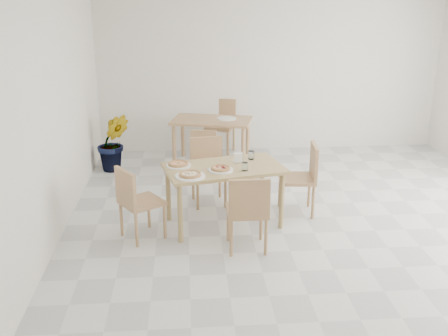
{
  "coord_description": "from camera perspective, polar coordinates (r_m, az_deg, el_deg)",
  "views": [
    {
      "loc": [
        -1.51,
        -5.59,
        2.79
      ],
      "look_at": [
        -1.06,
        0.34,
        0.73
      ],
      "focal_mm": 42.0,
      "sensor_mm": 36.0,
      "label": 1
    }
  ],
  "objects": [
    {
      "name": "pizza_mushroom",
      "position": [
        5.95,
        -3.72,
        -0.68
      ],
      "size": [
        0.33,
        0.33,
        0.03
      ],
      "rotation": [
        0.0,
        0.0,
        0.37
      ],
      "color": "tan",
      "rests_on": "plate_mushroom"
    },
    {
      "name": "potted_plant",
      "position": [
        8.48,
        -11.94,
        2.74
      ],
      "size": [
        0.57,
        0.49,
        0.93
      ],
      "primitive_type": "imported",
      "rotation": [
        0.0,
        0.0,
        0.17
      ],
      "color": "#1D6223",
      "rests_on": "ground"
    },
    {
      "name": "plate_margherita",
      "position": [
        6.32,
        -4.99,
        0.27
      ],
      "size": [
        0.3,
        0.3,
        0.02
      ],
      "primitive_type": "cylinder",
      "color": "white",
      "rests_on": "main_table"
    },
    {
      "name": "tumbler_b",
      "position": [
        6.56,
        2.98,
        1.41
      ],
      "size": [
        0.08,
        0.08,
        0.1
      ],
      "primitive_type": "cylinder",
      "color": "white",
      "rests_on": "main_table"
    },
    {
      "name": "chair_north",
      "position": [
        7.06,
        -1.78,
        0.26
      ],
      "size": [
        0.49,
        0.49,
        0.88
      ],
      "rotation": [
        0.0,
        0.0,
        0.13
      ],
      "color": "tan",
      "rests_on": "ground"
    },
    {
      "name": "pizza_pepperoni",
      "position": [
        6.14,
        -0.38,
        -0.01
      ],
      "size": [
        0.23,
        0.23,
        0.03
      ],
      "rotation": [
        0.0,
        0.0,
        0.0
      ],
      "color": "tan",
      "rests_on": "plate_pepperoni"
    },
    {
      "name": "second_table",
      "position": [
        8.61,
        -1.37,
        4.66
      ],
      "size": [
        1.41,
        1.01,
        0.75
      ],
      "rotation": [
        0.0,
        0.0,
        -0.25
      ],
      "color": "tan",
      "rests_on": "ground"
    },
    {
      "name": "pizza_margherita",
      "position": [
        6.32,
        -4.99,
        0.47
      ],
      "size": [
        0.32,
        0.32,
        0.03
      ],
      "rotation": [
        0.0,
        0.0,
        0.39
      ],
      "color": "tan",
      "rests_on": "plate_margherita"
    },
    {
      "name": "main_table",
      "position": [
        6.31,
        0.0,
        -0.64
      ],
      "size": [
        1.54,
        1.09,
        0.75
      ],
      "rotation": [
        0.0,
        0.0,
        0.23
      ],
      "color": "tan",
      "rests_on": "ground"
    },
    {
      "name": "chair_back_s",
      "position": [
        7.98,
        -2.07,
        2.03
      ],
      "size": [
        0.46,
        0.46,
        0.78
      ],
      "rotation": [
        0.0,
        0.0,
        2.93
      ],
      "color": "tan",
      "rests_on": "ground"
    },
    {
      "name": "chair_south",
      "position": [
        5.7,
        2.62,
        -4.41
      ],
      "size": [
        0.44,
        0.44,
        0.89
      ],
      "rotation": [
        0.0,
        0.0,
        3.14
      ],
      "color": "tan",
      "rests_on": "ground"
    },
    {
      "name": "chair_west",
      "position": [
        6.07,
        -9.63,
        -3.31
      ],
      "size": [
        0.6,
        0.6,
        0.87
      ],
      "rotation": [
        0.0,
        0.0,
        2.15
      ],
      "color": "tan",
      "rests_on": "ground"
    },
    {
      "name": "chair_back_n",
      "position": [
        9.27,
        -0.29,
        5.03
      ],
      "size": [
        0.59,
        0.59,
        0.93
      ],
      "rotation": [
        0.0,
        0.0,
        -0.35
      ],
      "color": "tan",
      "rests_on": "ground"
    },
    {
      "name": "plate_empty",
      "position": [
        8.6,
        0.3,
        5.42
      ],
      "size": [
        0.31,
        0.31,
        0.02
      ],
      "primitive_type": "cylinder",
      "color": "white",
      "rests_on": "second_table"
    },
    {
      "name": "plate_pepperoni",
      "position": [
        6.14,
        -0.37,
        -0.22
      ],
      "size": [
        0.29,
        0.29,
        0.02
      ],
      "primitive_type": "cylinder",
      "color": "white",
      "rests_on": "main_table"
    },
    {
      "name": "plate_mushroom",
      "position": [
        5.96,
        -3.71,
        -0.89
      ],
      "size": [
        0.34,
        0.34,
        0.02
      ],
      "primitive_type": "cylinder",
      "color": "white",
      "rests_on": "main_table"
    },
    {
      "name": "chair_east",
      "position": [
        6.76,
        8.69,
        -0.64
      ],
      "size": [
        0.5,
        0.5,
        0.92
      ],
      "rotation": [
        0.0,
        0.0,
        -1.67
      ],
      "color": "tan",
      "rests_on": "ground"
    },
    {
      "name": "tumbler_a",
      "position": [
        6.14,
        2.28,
        0.16
      ],
      "size": [
        0.07,
        0.07,
        0.1
      ],
      "primitive_type": "cylinder",
      "color": "white",
      "rests_on": "main_table"
    },
    {
      "name": "fork_a",
      "position": [
        6.71,
        3.26,
        1.37
      ],
      "size": [
        0.03,
        0.18,
        0.01
      ],
      "primitive_type": "cube",
      "rotation": [
        0.0,
        0.0,
        -0.09
      ],
      "color": "silver",
      "rests_on": "main_table"
    },
    {
      "name": "napkin_holder",
      "position": [
        6.4,
        1.55,
        1.08
      ],
      "size": [
        0.12,
        0.06,
        0.13
      ],
      "rotation": [
        0.0,
        0.0,
        -0.07
      ],
      "color": "silver",
      "rests_on": "main_table"
    },
    {
      "name": "fork_b",
      "position": [
        6.49,
        0.78,
        0.79
      ],
      "size": [
        0.11,
        0.15,
        0.01
      ],
      "primitive_type": "cube",
      "rotation": [
        0.0,
        0.0,
        0.58
      ],
      "color": "silver",
      "rests_on": "main_table"
    }
  ]
}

